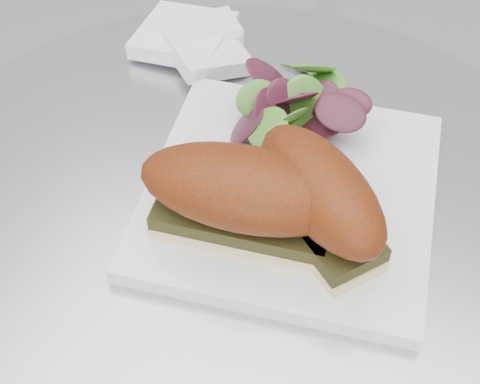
% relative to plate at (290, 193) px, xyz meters
% --- Properties ---
extents(table, '(0.70, 0.70, 0.73)m').
position_rel_plate_xyz_m(table, '(-0.03, -0.06, -0.25)').
color(table, silver).
rests_on(table, ground).
extents(plate, '(0.30, 0.30, 0.02)m').
position_rel_plate_xyz_m(plate, '(0.00, 0.00, 0.00)').
color(plate, white).
rests_on(plate, table).
extents(sandwich_left, '(0.18, 0.11, 0.08)m').
position_rel_plate_xyz_m(sandwich_left, '(-0.02, -0.06, 0.05)').
color(sandwich_left, '#EDE194').
rests_on(sandwich_left, plate).
extents(sandwich_right, '(0.16, 0.14, 0.08)m').
position_rel_plate_xyz_m(sandwich_right, '(0.04, -0.03, 0.05)').
color(sandwich_right, '#EDE194').
rests_on(sandwich_right, plate).
extents(salad, '(0.11, 0.11, 0.05)m').
position_rel_plate_xyz_m(salad, '(-0.03, 0.08, 0.03)').
color(salad, '#619B32').
rests_on(salad, plate).
extents(napkin, '(0.15, 0.15, 0.02)m').
position_rel_plate_xyz_m(napkin, '(-0.18, 0.15, 0.00)').
color(napkin, white).
rests_on(napkin, table).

